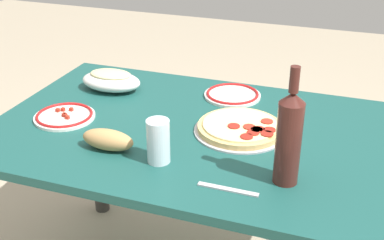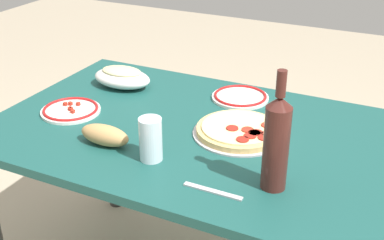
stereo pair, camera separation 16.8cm
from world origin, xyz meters
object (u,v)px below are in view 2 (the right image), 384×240
at_px(dining_table, 192,159).
at_px(baked_pasta_dish, 122,77).
at_px(water_glass, 151,139).
at_px(bread_loaf, 105,135).
at_px(side_plate_near, 240,97).
at_px(pepperoni_pizza, 240,131).
at_px(wine_bottle, 276,142).
at_px(side_plate_far, 71,110).

bearing_deg(dining_table, baked_pasta_dish, 153.25).
bearing_deg(water_glass, bread_loaf, 175.09).
relative_size(water_glass, side_plate_near, 0.62).
relative_size(side_plate_near, bread_loaf, 1.26).
xyz_separation_m(baked_pasta_dish, water_glass, (0.39, -0.44, 0.03)).
relative_size(pepperoni_pizza, water_glass, 2.27).
bearing_deg(pepperoni_pizza, wine_bottle, -51.90).
bearing_deg(baked_pasta_dish, pepperoni_pizza, -17.51).
xyz_separation_m(baked_pasta_dish, wine_bottle, (0.76, -0.42, 0.10)).
bearing_deg(water_glass, dining_table, 84.77).
xyz_separation_m(dining_table, baked_pasta_dish, (-0.41, 0.21, 0.16)).
relative_size(wine_bottle, water_glass, 2.53).
distance_m(dining_table, water_glass, 0.30).
height_order(pepperoni_pizza, water_glass, water_glass).
distance_m(baked_pasta_dish, wine_bottle, 0.87).
bearing_deg(baked_pasta_dish, bread_loaf, -63.60).
bearing_deg(water_glass, side_plate_far, 159.64).
height_order(pepperoni_pizza, wine_bottle, wine_bottle).
distance_m(water_glass, side_plate_near, 0.54).
distance_m(water_glass, bread_loaf, 0.18).
height_order(dining_table, baked_pasta_dish, baked_pasta_dish).
height_order(water_glass, side_plate_far, water_glass).
xyz_separation_m(wine_bottle, side_plate_far, (-0.79, 0.14, -0.13)).
height_order(wine_bottle, water_glass, wine_bottle).
relative_size(side_plate_near, side_plate_far, 1.02).
height_order(dining_table, side_plate_far, side_plate_far).
bearing_deg(side_plate_far, water_glass, -20.36).
distance_m(side_plate_far, bread_loaf, 0.28).
distance_m(pepperoni_pizza, water_glass, 0.32).
height_order(baked_pasta_dish, side_plate_far, baked_pasta_dish).
distance_m(side_plate_near, bread_loaf, 0.58).
xyz_separation_m(wine_bottle, side_plate_near, (-0.29, 0.51, -0.13)).
height_order(pepperoni_pizza, bread_loaf, bread_loaf).
xyz_separation_m(dining_table, wine_bottle, (0.35, -0.22, 0.26)).
bearing_deg(side_plate_near, bread_loaf, -116.37).
distance_m(dining_table, wine_bottle, 0.49).
relative_size(wine_bottle, side_plate_far, 1.60).
relative_size(dining_table, baked_pasta_dish, 5.58).
relative_size(pepperoni_pizza, wine_bottle, 0.90).
bearing_deg(dining_table, water_glass, -95.23).
height_order(baked_pasta_dish, bread_loaf, baked_pasta_dish).
bearing_deg(wine_bottle, side_plate_far, 170.04).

